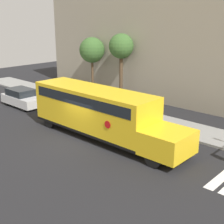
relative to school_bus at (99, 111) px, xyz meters
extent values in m
plane|color=black|center=(-0.59, -1.57, -1.79)|extent=(60.00, 60.00, 0.00)
cube|color=gray|center=(-0.59, 4.93, -1.71)|extent=(44.00, 3.00, 0.15)
cube|color=#9E937F|center=(-0.59, 11.43, 3.30)|extent=(32.00, 4.00, 10.17)
cube|color=white|center=(8.16, 0.43, -1.78)|extent=(0.50, 3.20, 0.01)
cube|color=yellow|center=(-0.52, 0.00, 0.01)|extent=(9.03, 2.50, 2.69)
cube|color=yellow|center=(5.18, 0.00, -0.68)|extent=(2.36, 2.50, 1.30)
cube|color=black|center=(-0.52, 0.00, -1.26)|extent=(9.03, 2.54, 0.16)
cube|color=black|center=(-0.52, 0.00, 0.81)|extent=(8.31, 2.53, 0.64)
cylinder|color=red|center=(1.96, -1.29, -0.12)|extent=(0.44, 0.02, 0.44)
cylinder|color=black|center=(5.06, 1.08, -1.29)|extent=(1.00, 0.30, 1.00)
cylinder|color=black|center=(5.06, -1.08, -1.29)|extent=(1.00, 0.30, 1.00)
cylinder|color=black|center=(-3.84, 1.08, -1.29)|extent=(1.00, 0.30, 1.00)
cylinder|color=black|center=(-3.84, -1.08, -1.29)|extent=(1.00, 0.30, 1.00)
cube|color=silver|center=(-9.93, 0.56, -1.20)|extent=(4.17, 1.81, 0.74)
cube|color=#1E2328|center=(-10.18, 0.56, -0.54)|extent=(2.33, 1.67, 0.58)
cylinder|color=black|center=(-8.56, 1.34, -1.47)|extent=(0.64, 0.22, 0.64)
cylinder|color=black|center=(-8.56, -0.23, -1.47)|extent=(0.64, 0.22, 0.64)
cylinder|color=black|center=(-11.31, 1.34, -1.47)|extent=(0.64, 0.22, 0.64)
cylinder|color=black|center=(-11.31, -0.23, -1.47)|extent=(0.64, 0.22, 0.64)
cylinder|color=brown|center=(-9.17, 8.21, 0.00)|extent=(0.24, 0.24, 3.57)
sphere|color=#3D662D|center=(-9.17, 8.21, 2.54)|extent=(2.50, 2.50, 2.50)
cylinder|color=brown|center=(-5.60, 8.50, 0.32)|extent=(0.34, 0.34, 4.22)
sphere|color=#3D662D|center=(-5.60, 8.50, 3.12)|extent=(2.29, 2.29, 2.29)
camera|label=1|loc=(13.45, -13.32, 5.77)|focal=50.00mm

